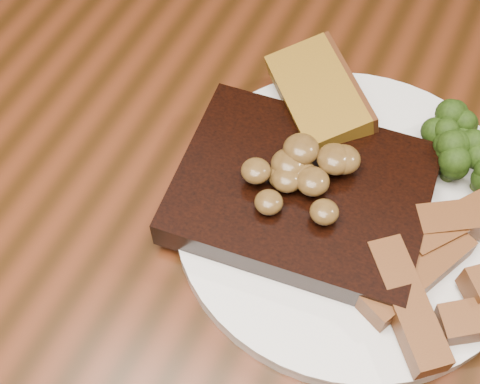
# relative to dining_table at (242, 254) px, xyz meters

# --- Properties ---
(dining_table) EXTENTS (1.60, 0.90, 0.75)m
(dining_table) POSITION_rel_dining_table_xyz_m (0.00, 0.00, 0.00)
(dining_table) COLOR #481F0E
(dining_table) RESTS_ON ground
(plate) EXTENTS (0.29, 0.29, 0.01)m
(plate) POSITION_rel_dining_table_xyz_m (0.08, 0.03, 0.10)
(plate) COLOR white
(plate) RESTS_ON dining_table
(steak) EXTENTS (0.20, 0.16, 0.03)m
(steak) POSITION_rel_dining_table_xyz_m (0.04, 0.01, 0.12)
(steak) COLOR black
(steak) RESTS_ON plate
(steak_bone) EXTENTS (0.16, 0.03, 0.02)m
(steak_bone) POSITION_rel_dining_table_xyz_m (0.04, -0.05, 0.11)
(steak_bone) COLOR beige
(steak_bone) RESTS_ON plate
(mushroom_pile) EXTENTS (0.08, 0.08, 0.03)m
(mushroom_pile) POSITION_rel_dining_table_xyz_m (0.04, 0.02, 0.15)
(mushroom_pile) COLOR brown
(mushroom_pile) RESTS_ON steak
(garlic_bread) EXTENTS (0.11, 0.11, 0.02)m
(garlic_bread) POSITION_rel_dining_table_xyz_m (0.02, 0.10, 0.12)
(garlic_bread) COLOR #91661A
(garlic_bread) RESTS_ON plate
(potato_wedges) EXTENTS (0.12, 0.12, 0.02)m
(potato_wedges) POSITION_rel_dining_table_xyz_m (0.16, 0.01, 0.12)
(potato_wedges) COLOR brown
(potato_wedges) RESTS_ON plate
(broccoli_cluster) EXTENTS (0.07, 0.07, 0.04)m
(broccoli_cluster) POSITION_rel_dining_table_xyz_m (0.15, 0.11, 0.12)
(broccoli_cluster) COLOR #233D0D
(broccoli_cluster) RESTS_ON plate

